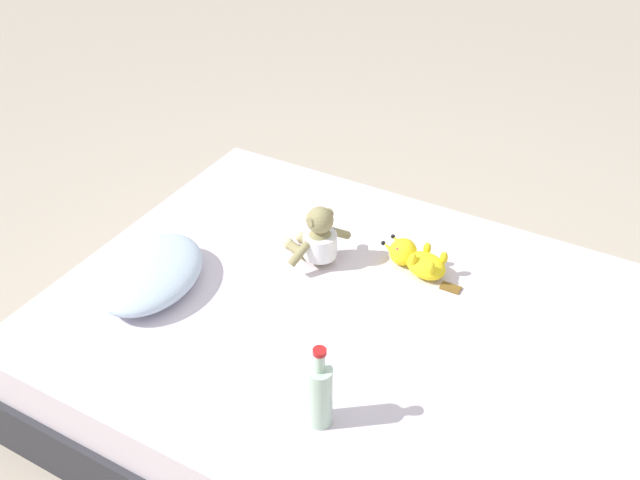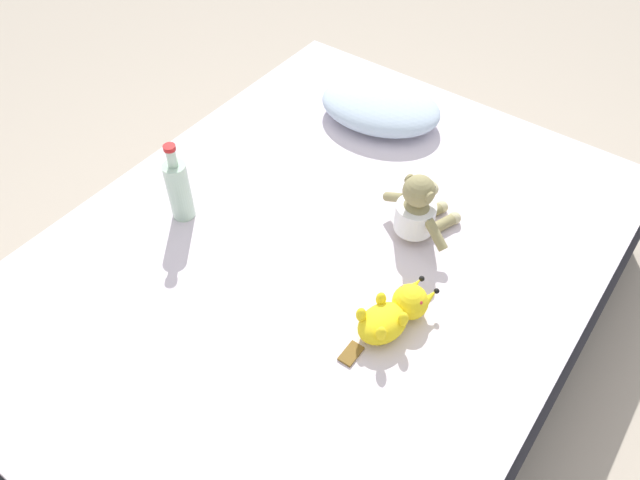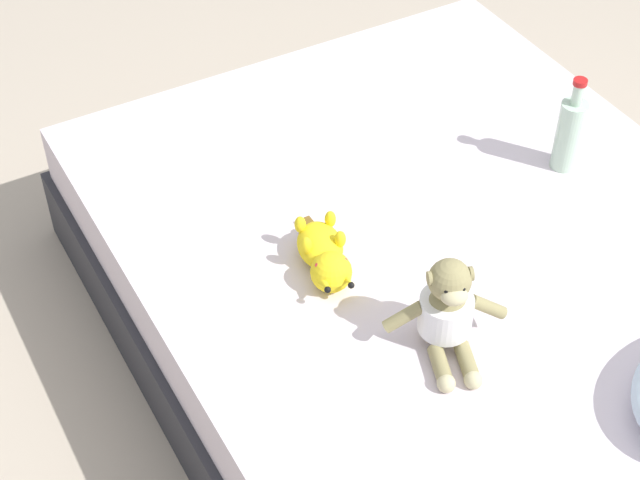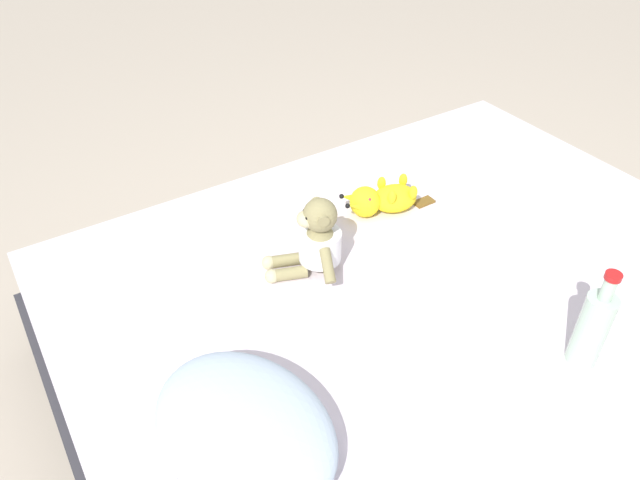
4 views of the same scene
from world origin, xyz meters
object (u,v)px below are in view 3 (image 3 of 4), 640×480
glass_bottle (569,133)px  plush_yellow_creature (325,256)px  plush_monkey (447,312)px  bed (448,306)px

glass_bottle → plush_yellow_creature: bearing=2.5°
plush_monkey → plush_yellow_creature: size_ratio=0.86×
plush_monkey → glass_bottle: bearing=-150.3°
glass_bottle → bed: bearing=16.3°
plush_monkey → plush_yellow_creature: plush_monkey is taller
glass_bottle → plush_monkey: bearing=29.7°
plush_monkey → bed: bearing=-129.8°
bed → glass_bottle: 0.56m
plush_monkey → glass_bottle: glass_bottle is taller
plush_yellow_creature → plush_monkey: bearing=110.7°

